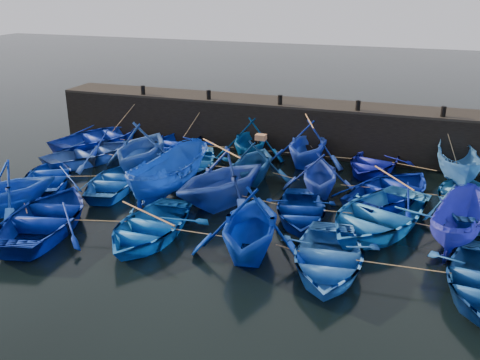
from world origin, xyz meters
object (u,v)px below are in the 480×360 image
(wooden_crate, at_px, (261,137))
(boat_13, at_px, (49,176))
(boat_20, at_px, (3,188))
(boat_0, at_px, (100,137))
(boat_8, at_px, (190,164))

(wooden_crate, bearing_deg, boat_13, -158.64)
(wooden_crate, bearing_deg, boat_20, -142.57)
(boat_0, xyz_separation_m, boat_13, (1.12, -5.89, -0.12))
(boat_13, bearing_deg, boat_0, -108.49)
(boat_0, bearing_deg, boat_20, 122.59)
(boat_0, distance_m, boat_13, 5.99)
(boat_8, height_order, wooden_crate, wooden_crate)
(boat_13, bearing_deg, boat_20, 66.45)
(boat_8, xyz_separation_m, wooden_crate, (3.48, -0.02, 1.66))
(boat_8, xyz_separation_m, boat_13, (-5.37, -3.49, -0.05))
(boat_0, bearing_deg, boat_8, -176.74)
(boat_13, distance_m, wooden_crate, 9.66)
(boat_0, height_order, boat_20, boat_20)
(wooden_crate, bearing_deg, boat_8, 179.61)
(boat_8, bearing_deg, boat_20, -140.85)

